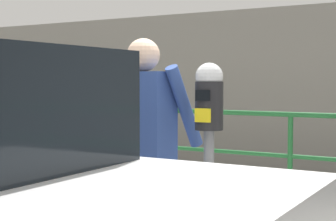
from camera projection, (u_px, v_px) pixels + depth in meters
name	position (u px, v px, depth m)	size (l,w,h in m)	color
parking_meter	(209.00, 124.00, 3.54)	(0.19, 0.20, 1.58)	slate
pedestrian_at_meter	(144.00, 143.00, 3.84)	(0.68, 0.41, 1.76)	#1E233F
background_railing	(290.00, 139.00, 6.17)	(24.06, 0.06, 1.11)	#1E602D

